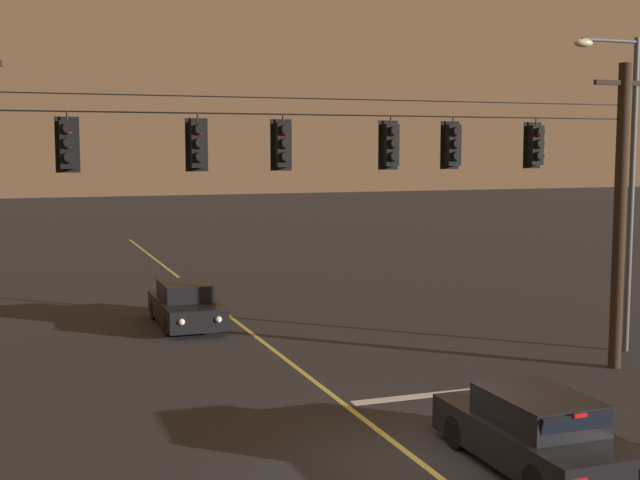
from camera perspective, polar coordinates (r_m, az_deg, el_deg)
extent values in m
plane|color=#28282B|center=(16.00, 6.90, -14.69)|extent=(180.00, 180.00, 0.00)
cube|color=#D1C64C|center=(25.38, -3.87, -6.79)|extent=(0.14, 60.00, 0.01)
cube|color=silver|center=(20.08, 6.78, -10.32)|extent=(3.40, 0.36, 0.01)
cylinder|color=#2D2116|center=(23.06, 19.41, 1.39)|extent=(0.32, 0.32, 7.81)
cube|color=#2D2116|center=(23.05, 19.71, 9.86)|extent=(1.80, 0.12, 0.12)
cylinder|color=slate|center=(23.03, 19.68, 8.99)|extent=(0.12, 0.12, 0.18)
cylinder|color=black|center=(19.05, 1.03, 8.35)|extent=(15.57, 0.03, 0.03)
cylinder|color=black|center=(19.07, 1.04, 9.41)|extent=(15.57, 0.02, 0.02)
cylinder|color=black|center=(17.83, -16.57, 7.96)|extent=(0.04, 0.04, 0.18)
cube|color=black|center=(17.82, -16.52, 6.13)|extent=(0.32, 0.26, 0.96)
cube|color=black|center=(17.96, -16.54, 6.13)|extent=(0.48, 0.03, 1.12)
sphere|color=red|center=(17.66, -16.51, 7.07)|extent=(0.17, 0.17, 0.17)
cylinder|color=black|center=(17.62, -16.51, 7.21)|extent=(0.20, 0.10, 0.20)
sphere|color=#3D280A|center=(17.66, -16.48, 6.14)|extent=(0.17, 0.17, 0.17)
cylinder|color=black|center=(17.62, -16.48, 6.28)|extent=(0.20, 0.10, 0.20)
sphere|color=black|center=(17.66, -16.46, 5.20)|extent=(0.17, 0.17, 0.17)
cylinder|color=black|center=(17.62, -16.45, 5.34)|extent=(0.20, 0.10, 0.20)
cylinder|color=black|center=(18.18, -8.19, 8.12)|extent=(0.04, 0.04, 0.18)
cube|color=black|center=(18.17, -8.16, 6.32)|extent=(0.32, 0.26, 0.96)
cube|color=black|center=(18.31, -8.26, 6.32)|extent=(0.48, 0.03, 1.12)
sphere|color=red|center=(18.01, -8.07, 7.24)|extent=(0.17, 0.17, 0.17)
cylinder|color=black|center=(17.97, -8.05, 7.38)|extent=(0.20, 0.10, 0.20)
sphere|color=#3D280A|center=(18.01, -8.06, 6.32)|extent=(0.17, 0.17, 0.17)
cylinder|color=black|center=(17.97, -8.04, 6.46)|extent=(0.20, 0.10, 0.20)
sphere|color=black|center=(18.01, -8.05, 5.41)|extent=(0.17, 0.17, 0.17)
cylinder|color=black|center=(17.97, -8.02, 5.54)|extent=(0.20, 0.10, 0.20)
cylinder|color=black|center=(18.65, -2.50, 8.12)|extent=(0.04, 0.04, 0.18)
cube|color=black|center=(18.64, -2.49, 6.37)|extent=(0.32, 0.26, 0.96)
cube|color=black|center=(18.77, -2.63, 6.37)|extent=(0.48, 0.03, 1.12)
sphere|color=red|center=(18.49, -2.35, 7.26)|extent=(0.17, 0.17, 0.17)
cylinder|color=black|center=(18.45, -2.31, 7.40)|extent=(0.20, 0.10, 0.20)
sphere|color=#3D280A|center=(18.48, -2.34, 6.37)|extent=(0.17, 0.17, 0.17)
cylinder|color=black|center=(18.45, -2.31, 6.50)|extent=(0.20, 0.10, 0.20)
sphere|color=black|center=(18.49, -2.34, 5.48)|extent=(0.17, 0.17, 0.17)
cylinder|color=black|center=(18.45, -2.30, 5.61)|extent=(0.20, 0.10, 0.20)
cylinder|color=black|center=(19.57, 4.77, 8.01)|extent=(0.04, 0.04, 0.18)
cube|color=black|center=(19.56, 4.75, 6.34)|extent=(0.32, 0.26, 0.96)
cube|color=black|center=(19.69, 4.58, 6.34)|extent=(0.48, 0.03, 1.12)
sphere|color=red|center=(19.42, 4.96, 7.19)|extent=(0.17, 0.17, 0.17)
cylinder|color=black|center=(19.38, 5.01, 7.32)|extent=(0.20, 0.10, 0.20)
sphere|color=#3D280A|center=(19.41, 4.95, 6.34)|extent=(0.17, 0.17, 0.17)
cylinder|color=black|center=(19.38, 5.00, 6.47)|extent=(0.20, 0.10, 0.20)
sphere|color=black|center=(19.42, 4.94, 5.49)|extent=(0.17, 0.17, 0.17)
cylinder|color=black|center=(19.38, 4.99, 5.62)|extent=(0.20, 0.10, 0.20)
cylinder|color=black|center=(20.28, 8.89, 7.89)|extent=(0.04, 0.04, 0.18)
cube|color=black|center=(20.27, 8.87, 6.28)|extent=(0.32, 0.26, 0.96)
cube|color=black|center=(20.40, 8.67, 6.29)|extent=(0.48, 0.03, 1.12)
sphere|color=red|center=(20.14, 9.10, 7.10)|extent=(0.17, 0.17, 0.17)
cylinder|color=black|center=(20.10, 9.16, 7.22)|extent=(0.20, 0.10, 0.20)
sphere|color=#3D280A|center=(20.13, 9.09, 6.28)|extent=(0.17, 0.17, 0.17)
cylinder|color=black|center=(20.10, 9.14, 6.40)|extent=(0.20, 0.10, 0.20)
sphere|color=black|center=(20.13, 9.07, 5.46)|extent=(0.17, 0.17, 0.17)
cylinder|color=black|center=(20.10, 9.13, 5.58)|extent=(0.20, 0.10, 0.20)
cylinder|color=black|center=(21.46, 14.25, 7.68)|extent=(0.04, 0.04, 0.18)
cube|color=black|center=(21.45, 14.21, 6.16)|extent=(0.32, 0.26, 0.96)
cube|color=black|center=(21.57, 13.99, 6.16)|extent=(0.48, 0.03, 1.12)
sphere|color=red|center=(21.32, 14.47, 6.93)|extent=(0.17, 0.17, 0.17)
cylinder|color=black|center=(21.29, 14.54, 7.04)|extent=(0.20, 0.10, 0.20)
sphere|color=#3D280A|center=(21.32, 14.45, 6.15)|extent=(0.17, 0.17, 0.17)
cylinder|color=black|center=(21.29, 14.52, 6.27)|extent=(0.20, 0.10, 0.20)
sphere|color=black|center=(21.32, 14.43, 5.38)|extent=(0.17, 0.17, 0.17)
cylinder|color=black|center=(21.29, 14.50, 5.49)|extent=(0.20, 0.10, 0.20)
cube|color=black|center=(16.04, 14.10, -12.85)|extent=(1.80, 4.30, 0.68)
cube|color=black|center=(15.76, 14.40, -10.88)|extent=(1.51, 2.15, 0.54)
cube|color=black|center=(16.50, 12.55, -10.04)|extent=(1.40, 0.21, 0.48)
cube|color=black|center=(14.93, 16.74, -11.90)|extent=(1.37, 0.18, 0.46)
cylinder|color=black|center=(16.77, 9.17, -12.56)|extent=(0.22, 0.64, 0.64)
cylinder|color=black|center=(17.57, 13.79, -11.79)|extent=(0.22, 0.64, 0.64)
cylinder|color=black|center=(15.55, 19.41, -14.37)|extent=(0.22, 0.64, 0.64)
cube|color=red|center=(14.78, 17.02, -11.16)|extent=(0.24, 0.04, 0.06)
cube|color=black|center=(27.83, -8.94, -4.63)|extent=(1.80, 4.30, 0.68)
cube|color=black|center=(27.84, -9.01, -3.36)|extent=(1.51, 2.15, 0.54)
cube|color=black|center=(26.93, -8.63, -3.67)|extent=(1.40, 0.21, 0.48)
cube|color=black|center=(28.87, -9.41, -3.02)|extent=(1.37, 0.18, 0.46)
cylinder|color=black|center=(26.75, -6.72, -5.45)|extent=(0.22, 0.64, 0.64)
cylinder|color=black|center=(26.44, -10.07, -5.64)|extent=(0.22, 0.64, 0.64)
cylinder|color=black|center=(29.30, -7.91, -4.45)|extent=(0.22, 0.64, 0.64)
cylinder|color=black|center=(29.03, -10.98, -4.60)|extent=(0.22, 0.64, 0.64)
sphere|color=white|center=(25.85, -6.80, -5.30)|extent=(0.20, 0.20, 0.20)
sphere|color=white|center=(25.63, -9.25, -5.44)|extent=(0.20, 0.20, 0.20)
cylinder|color=#4C4F54|center=(25.11, 20.10, 2.71)|extent=(0.16, 0.16, 8.67)
cylinder|color=#4C4F54|center=(24.67, 18.83, 12.52)|extent=(1.80, 0.10, 0.10)
ellipsoid|color=beige|center=(24.14, 17.21, 12.48)|extent=(0.56, 0.30, 0.22)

